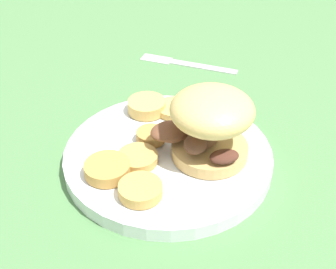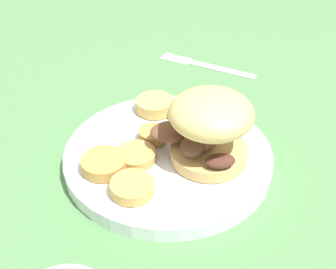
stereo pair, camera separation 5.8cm
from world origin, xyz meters
The scene contains 10 objects.
ground_plane centered at (0.00, 0.00, 0.00)m, with size 4.00×4.00×0.00m, color #4C7A47.
dinner_plate centered at (0.00, 0.00, 0.01)m, with size 0.27×0.27×0.02m.
sandwich centered at (-0.01, 0.05, 0.07)m, with size 0.10×0.13×0.09m.
potato_round_0 centered at (-0.07, -0.06, 0.03)m, with size 0.05×0.05×0.02m, color tan.
potato_round_1 centered at (0.07, -0.05, 0.03)m, with size 0.06×0.06×0.01m, color #BC8942.
potato_round_2 centered at (-0.01, -0.03, 0.03)m, with size 0.04×0.04×0.01m, color #BC8942.
potato_round_3 centered at (-0.09, -0.02, 0.03)m, with size 0.05×0.05×0.01m, color tan.
potato_round_4 centered at (0.03, -0.03, 0.03)m, with size 0.05×0.05×0.01m, color tan.
potato_round_5 centered at (0.09, 0.00, 0.03)m, with size 0.05×0.05×0.01m, color tan.
fork centered at (-0.26, -0.07, 0.00)m, with size 0.03×0.17×0.00m.
Camera 1 is at (0.43, 0.17, 0.39)m, focal length 50.00 mm.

